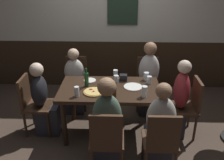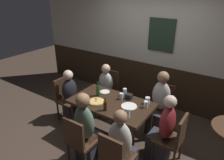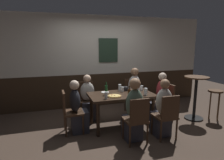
{
  "view_description": "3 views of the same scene",
  "coord_description": "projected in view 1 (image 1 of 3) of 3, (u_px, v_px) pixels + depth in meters",
  "views": [
    {
      "loc": [
        0.14,
        -3.14,
        2.3
      ],
      "look_at": [
        0.03,
        0.03,
        0.85
      ],
      "focal_mm": 40.21,
      "sensor_mm": 36.0,
      "label": 1
    },
    {
      "loc": [
        1.76,
        -2.56,
        2.54
      ],
      "look_at": [
        -0.07,
        0.13,
        1.09
      ],
      "focal_mm": 33.44,
      "sensor_mm": 36.0,
      "label": 2
    },
    {
      "loc": [
        -1.43,
        -3.86,
        1.82
      ],
      "look_at": [
        -0.24,
        -0.09,
        1.08
      ],
      "focal_mm": 31.31,
      "sensor_mm": 36.0,
      "label": 3
    }
  ],
  "objects": [
    {
      "name": "beer_bottle_brown",
      "position": [
        114.0,
        91.0,
        3.22
      ],
      "size": [
        0.06,
        0.06,
        0.23
      ],
      "color": "#42230F",
      "rests_on": "dining_table"
    },
    {
      "name": "condiment_caddy",
      "position": [
        123.0,
        77.0,
        3.73
      ],
      "size": [
        0.11,
        0.09,
        0.09
      ],
      "primitive_type": "cube",
      "color": "black",
      "rests_on": "dining_table"
    },
    {
      "name": "tumbler_water",
      "position": [
        77.0,
        92.0,
        3.26
      ],
      "size": [
        0.06,
        0.06,
        0.14
      ],
      "color": "silver",
      "rests_on": "dining_table"
    },
    {
      "name": "plate_white_large",
      "position": [
        133.0,
        87.0,
        3.53
      ],
      "size": [
        0.26,
        0.26,
        0.01
      ],
      "primitive_type": "cylinder",
      "color": "white",
      "rests_on": "dining_table"
    },
    {
      "name": "plate_white_small",
      "position": [
        90.0,
        80.0,
        3.73
      ],
      "size": [
        0.18,
        0.18,
        0.01
      ],
      "primitive_type": "cylinder",
      "color": "white",
      "rests_on": "dining_table"
    },
    {
      "name": "highball_clear",
      "position": [
        144.0,
        92.0,
        3.25
      ],
      "size": [
        0.07,
        0.07,
        0.15
      ],
      "color": "silver",
      "rests_on": "dining_table"
    },
    {
      "name": "person_right_far",
      "position": [
        148.0,
        83.0,
        4.18
      ],
      "size": [
        0.34,
        0.37,
        1.21
      ],
      "color": "#2D2D38",
      "rests_on": "ground_plane"
    },
    {
      "name": "chair_mid_near",
      "position": [
        107.0,
        139.0,
        2.87
      ],
      "size": [
        0.4,
        0.4,
        0.88
      ],
      "color": "#422B1C",
      "rests_on": "ground_plane"
    },
    {
      "name": "chair_head_west",
      "position": [
        33.0,
        102.0,
        3.64
      ],
      "size": [
        0.4,
        0.4,
        0.88
      ],
      "color": "#422B1C",
      "rests_on": "ground_plane"
    },
    {
      "name": "pint_glass_stout",
      "position": [
        149.0,
        80.0,
        3.62
      ],
      "size": [
        0.07,
        0.07,
        0.11
      ],
      "color": "silver",
      "rests_on": "dining_table"
    },
    {
      "name": "wall_back",
      "position": [
        113.0,
        23.0,
        4.77
      ],
      "size": [
        6.4,
        0.13,
        2.6
      ],
      "color": "#332316",
      "rests_on": "ground_plane"
    },
    {
      "name": "person_head_east",
      "position": [
        176.0,
        105.0,
        3.58
      ],
      "size": [
        0.37,
        0.34,
        1.16
      ],
      "color": "#2D2D38",
      "rests_on": "ground_plane"
    },
    {
      "name": "chair_left_far",
      "position": [
        76.0,
        79.0,
        4.37
      ],
      "size": [
        0.4,
        0.4,
        0.88
      ],
      "color": "#422B1C",
      "rests_on": "ground_plane"
    },
    {
      "name": "tumbler_short",
      "position": [
        116.0,
        79.0,
        3.65
      ],
      "size": [
        0.07,
        0.07,
        0.11
      ],
      "color": "silver",
      "rests_on": "dining_table"
    },
    {
      "name": "person_right_near",
      "position": [
        159.0,
        132.0,
        3.0
      ],
      "size": [
        0.34,
        0.37,
        1.16
      ],
      "color": "#2D2D38",
      "rests_on": "ground_plane"
    },
    {
      "name": "person_head_west",
      "position": [
        44.0,
        104.0,
        3.65
      ],
      "size": [
        0.37,
        0.34,
        1.1
      ],
      "color": "#2D2D38",
      "rests_on": "ground_plane"
    },
    {
      "name": "chair_head_east",
      "position": [
        188.0,
        104.0,
        3.58
      ],
      "size": [
        0.4,
        0.4,
        0.88
      ],
      "color": "#422B1C",
      "rests_on": "ground_plane"
    },
    {
      "name": "pizza",
      "position": [
        94.0,
        92.0,
        3.38
      ],
      "size": [
        0.28,
        0.28,
        0.03
      ],
      "color": "tan",
      "rests_on": "dining_table"
    },
    {
      "name": "ground_plane",
      "position": [
        110.0,
        131.0,
        3.82
      ],
      "size": [
        12.0,
        12.0,
        0.0
      ],
      "primitive_type": "plane",
      "color": "#423328"
    },
    {
      "name": "beer_bottle_green",
      "position": [
        87.0,
        79.0,
        3.52
      ],
      "size": [
        0.06,
        0.06,
        0.27
      ],
      "color": "#194723",
      "rests_on": "dining_table"
    },
    {
      "name": "person_left_far",
      "position": [
        75.0,
        85.0,
        4.24
      ],
      "size": [
        0.34,
        0.37,
        1.09
      ],
      "color": "#2D2D38",
      "rests_on": "ground_plane"
    },
    {
      "name": "pint_glass_amber",
      "position": [
        115.0,
        75.0,
        3.77
      ],
      "size": [
        0.07,
        0.07,
        0.14
      ],
      "color": "silver",
      "rests_on": "dining_table"
    },
    {
      "name": "chair_right_far",
      "position": [
        147.0,
        80.0,
        4.34
      ],
      "size": [
        0.4,
        0.4,
        0.88
      ],
      "color": "#422B1C",
      "rests_on": "ground_plane"
    },
    {
      "name": "dining_table",
      "position": [
        110.0,
        94.0,
        3.55
      ],
      "size": [
        1.41,
        0.81,
        0.74
      ],
      "color": "black",
      "rests_on": "ground_plane"
    },
    {
      "name": "beer_glass_half",
      "position": [
        146.0,
        76.0,
        3.74
      ],
      "size": [
        0.08,
        0.08,
        0.12
      ],
      "color": "silver",
      "rests_on": "dining_table"
    },
    {
      "name": "chair_right_near",
      "position": [
        161.0,
        140.0,
        2.85
      ],
      "size": [
        0.4,
        0.4,
        0.88
      ],
      "color": "#422B1C",
      "rests_on": "ground_plane"
    },
    {
      "name": "person_mid_near",
      "position": [
        107.0,
        129.0,
        3.0
      ],
      "size": [
        0.34,
        0.37,
        1.21
      ],
      "color": "#2D2D38",
      "rests_on": "ground_plane"
    }
  ]
}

